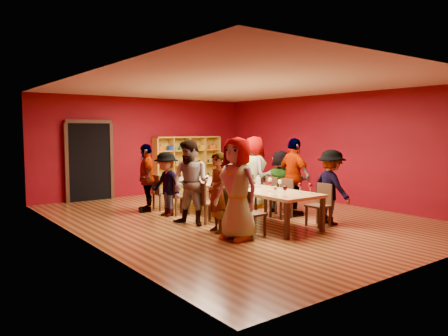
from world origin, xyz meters
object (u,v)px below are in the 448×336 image
at_px(person_right_2, 281,181).
at_px(person_right_4, 231,176).
at_px(spittoon_bowl, 249,184).
at_px(chair_person_left_4, 160,190).
at_px(chair_person_right_3, 245,189).
at_px(person_right_3, 254,172).
at_px(chair_person_left_0, 249,211).
at_px(chair_person_left_2, 204,201).
at_px(tasting_table, 235,187).
at_px(chair_person_right_4, 222,185).
at_px(person_right_1, 294,177).
at_px(wine_bottle, 199,173).
at_px(chair_person_left_1, 228,206).
at_px(chair_person_left_3, 176,194).
at_px(person_left_3, 166,184).
at_px(chair_person_right_1, 284,196).
at_px(chair_person_right_2, 268,193).
at_px(person_left_4, 146,178).
at_px(person_left_0, 237,189).
at_px(person_right_0, 331,187).
at_px(shelving_unit, 187,161).
at_px(person_left_1, 217,193).
at_px(person_left_2, 191,183).
at_px(chair_person_right_0, 321,202).

height_order(person_right_2, person_right_4, person_right_2).
distance_m(person_right_4, spittoon_bowl, 2.43).
height_order(chair_person_left_4, chair_person_right_3, same).
xyz_separation_m(person_right_2, person_right_3, (-0.08, 0.89, 0.16)).
height_order(chair_person_left_0, spittoon_bowl, spittoon_bowl).
bearing_deg(chair_person_left_2, tasting_table, 6.20).
height_order(chair_person_right_4, person_right_4, person_right_4).
height_order(person_right_1, person_right_3, person_right_3).
distance_m(chair_person_left_0, wine_bottle, 3.55).
bearing_deg(chair_person_left_2, person_right_4, 40.75).
relative_size(person_right_1, person_right_3, 0.99).
xyz_separation_m(person_right_3, person_right_4, (-0.01, 0.99, -0.18)).
xyz_separation_m(chair_person_right_4, wine_bottle, (-0.72, 0.02, 0.38)).
relative_size(tasting_table, chair_person_right_3, 5.06).
bearing_deg(chair_person_left_1, chair_person_left_0, -90.00).
bearing_deg(chair_person_left_3, person_left_3, 180.00).
height_order(chair_person_right_1, chair_person_right_2, same).
distance_m(person_left_3, person_right_3, 2.43).
height_order(tasting_table, person_left_4, person_left_4).
xyz_separation_m(chair_person_left_2, person_right_4, (2.14, 1.84, 0.25)).
xyz_separation_m(person_left_0, chair_person_right_3, (2.11, 2.34, -0.45)).
bearing_deg(person_right_1, chair_person_left_2, 81.11).
bearing_deg(person_left_4, person_right_0, 55.46).
height_order(person_left_0, chair_person_left_4, person_left_0).
relative_size(shelving_unit, spittoon_bowl, 8.46).
bearing_deg(chair_person_left_4, chair_person_left_2, -90.00).
bearing_deg(chair_person_left_4, person_right_3, -28.18).
bearing_deg(person_right_4, chair_person_left_1, 147.35).
xyz_separation_m(tasting_table, chair_person_right_2, (0.91, -0.14, -0.20)).
height_order(person_left_1, person_left_3, person_left_1).
bearing_deg(chair_person_right_1, person_right_3, 77.05).
distance_m(person_left_0, person_left_2, 1.49).
bearing_deg(chair_person_right_2, wine_bottle, 110.74).
distance_m(chair_person_left_4, chair_person_right_4, 1.83).
bearing_deg(chair_person_left_1, person_left_0, -114.14).
xyz_separation_m(person_left_0, spittoon_bowl, (1.29, 1.19, -0.13)).
distance_m(chair_person_left_3, chair_person_right_3, 1.86).
bearing_deg(wine_bottle, person_left_1, -116.81).
bearing_deg(person_left_4, chair_person_left_2, 31.52).
distance_m(shelving_unit, person_right_3, 3.57).
distance_m(person_left_2, chair_person_right_4, 2.87).
bearing_deg(person_left_0, chair_person_right_2, 112.45).
relative_size(chair_person_left_2, wine_bottle, 2.75).
height_order(chair_person_left_3, chair_person_right_0, same).
xyz_separation_m(chair_person_left_3, chair_person_right_0, (1.82, -2.88, 0.00)).
bearing_deg(chair_person_left_3, person_left_0, -96.12).
bearing_deg(person_left_3, chair_person_left_4, 154.16).
relative_size(person_right_0, chair_person_right_1, 1.79).
xyz_separation_m(person_right_1, spittoon_bowl, (-1.15, 0.26, -0.10)).
relative_size(tasting_table, person_left_4, 2.69).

